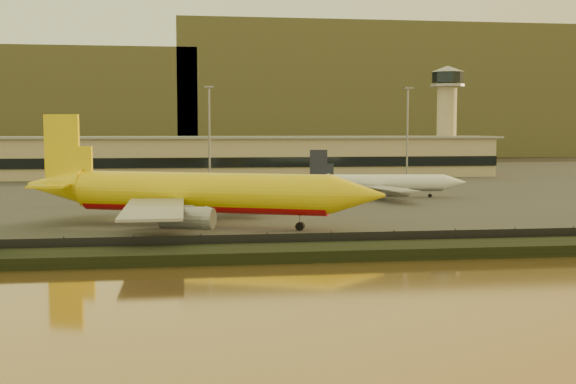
% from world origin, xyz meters
% --- Properties ---
extents(ground, '(900.00, 900.00, 0.00)m').
position_xyz_m(ground, '(0.00, 0.00, 0.00)').
color(ground, black).
rests_on(ground, ground).
extents(embankment, '(320.00, 7.00, 1.40)m').
position_xyz_m(embankment, '(0.00, -17.00, 0.70)').
color(embankment, black).
rests_on(embankment, ground).
extents(tarmac, '(320.00, 220.00, 0.20)m').
position_xyz_m(tarmac, '(0.00, 95.00, 0.10)').
color(tarmac, '#2D2D2D').
rests_on(tarmac, ground).
extents(perimeter_fence, '(300.00, 0.05, 2.20)m').
position_xyz_m(perimeter_fence, '(0.00, -13.00, 1.30)').
color(perimeter_fence, black).
rests_on(perimeter_fence, tarmac).
extents(terminal_building, '(202.00, 25.00, 12.60)m').
position_xyz_m(terminal_building, '(-14.52, 125.55, 6.25)').
color(terminal_building, tan).
rests_on(terminal_building, tarmac).
extents(control_tower, '(11.20, 11.20, 35.50)m').
position_xyz_m(control_tower, '(70.00, 131.00, 21.66)').
color(control_tower, tan).
rests_on(control_tower, tarmac).
extents(apron_light_masts, '(152.20, 12.20, 25.40)m').
position_xyz_m(apron_light_masts, '(15.00, 75.00, 15.70)').
color(apron_light_masts, slate).
rests_on(apron_light_masts, tarmac).
extents(distant_hills, '(470.00, 160.00, 70.00)m').
position_xyz_m(distant_hills, '(-20.74, 340.00, 31.39)').
color(distant_hills, brown).
rests_on(distant_hills, ground).
extents(dhl_cargo_jet, '(55.56, 52.58, 17.27)m').
position_xyz_m(dhl_cargo_jet, '(-14.20, 10.87, 5.36)').
color(dhl_cargo_jet, yellow).
rests_on(dhl_cargo_jet, tarmac).
extents(white_narrowbody_jet, '(36.22, 35.07, 10.41)m').
position_xyz_m(white_narrowbody_jet, '(26.99, 53.05, 3.31)').
color(white_narrowbody_jet, white).
rests_on(white_narrowbody_jet, tarmac).
extents(gse_vehicle_yellow, '(4.12, 2.82, 1.70)m').
position_xyz_m(gse_vehicle_yellow, '(4.69, 32.69, 1.05)').
color(gse_vehicle_yellow, yellow).
rests_on(gse_vehicle_yellow, tarmac).
extents(gse_vehicle_white, '(4.34, 3.03, 1.79)m').
position_xyz_m(gse_vehicle_white, '(-6.26, 35.10, 1.09)').
color(gse_vehicle_white, white).
rests_on(gse_vehicle_white, tarmac).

